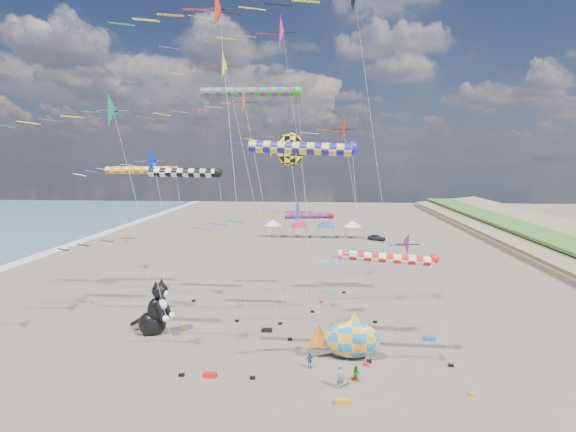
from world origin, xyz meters
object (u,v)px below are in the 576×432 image
(fish_inflatable, at_px, (351,339))
(child_blue, at_px, (310,360))
(person_adult, at_px, (340,376))
(child_green, at_px, (356,374))
(cat_inflatable, at_px, (155,306))
(parked_car, at_px, (377,237))

(fish_inflatable, xyz_separation_m, child_blue, (-2.99, -1.62, -0.97))
(person_adult, xyz_separation_m, child_green, (1.08, 0.86, -0.22))
(cat_inflatable, xyz_separation_m, parked_car, (24.21, 45.79, -1.85))
(person_adult, bearing_deg, parked_car, 52.30)
(cat_inflatable, xyz_separation_m, child_blue, (13.23, -5.35, -1.86))
(cat_inflatable, bearing_deg, fish_inflatable, 3.24)
(cat_inflatable, relative_size, child_green, 4.27)
(person_adult, height_order, child_green, person_adult)
(cat_inflatable, distance_m, child_blue, 14.39)
(fish_inflatable, height_order, person_adult, fish_inflatable)
(person_adult, distance_m, child_blue, 3.40)
(child_green, xyz_separation_m, parked_car, (7.85, 53.00, -0.01))
(fish_inflatable, relative_size, person_adult, 3.52)
(person_adult, relative_size, child_blue, 1.43)
(fish_inflatable, xyz_separation_m, person_adult, (-0.94, -4.33, -0.74))
(fish_inflatable, bearing_deg, child_blue, -151.55)
(child_green, bearing_deg, person_adult, -115.27)
(fish_inflatable, bearing_deg, parked_car, 80.83)
(fish_inflatable, distance_m, person_adult, 4.49)
(child_blue, bearing_deg, parked_car, 57.50)
(child_blue, bearing_deg, cat_inflatable, 137.58)
(child_green, distance_m, parked_car, 53.58)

